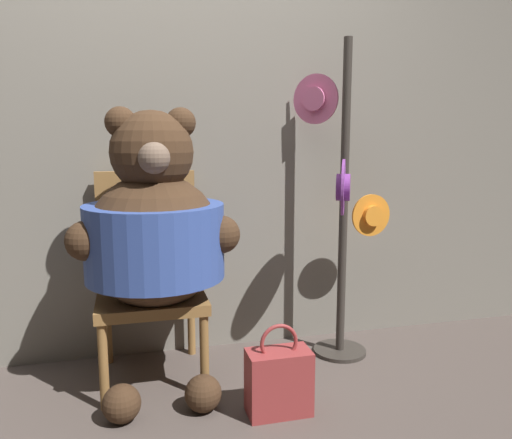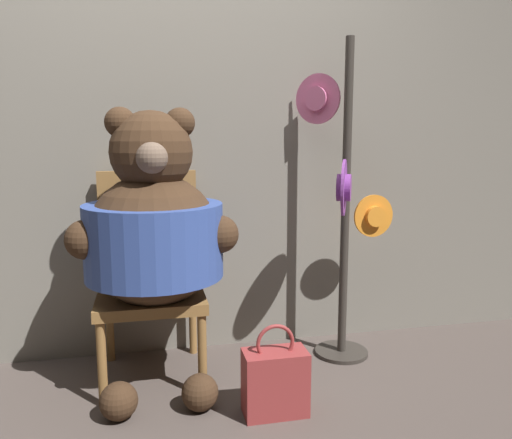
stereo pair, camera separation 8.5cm
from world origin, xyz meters
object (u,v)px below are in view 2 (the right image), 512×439
(chair, at_px, (150,271))
(handbag_on_ground, at_px, (275,381))
(teddy_bear, at_px, (154,231))
(hat_display_rack, at_px, (344,209))

(chair, xyz_separation_m, handbag_on_ground, (0.49, -0.54, -0.36))
(chair, height_order, teddy_bear, teddy_bear)
(chair, distance_m, handbag_on_ground, 0.81)
(chair, xyz_separation_m, hat_display_rack, (0.98, -0.05, 0.28))
(hat_display_rack, xyz_separation_m, handbag_on_ground, (-0.48, -0.49, -0.64))
(chair, height_order, handbag_on_ground, chair)
(teddy_bear, bearing_deg, handbag_on_ground, -37.32)
(hat_display_rack, height_order, handbag_on_ground, hat_display_rack)
(teddy_bear, distance_m, handbag_on_ground, 0.83)
(hat_display_rack, distance_m, handbag_on_ground, 0.94)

